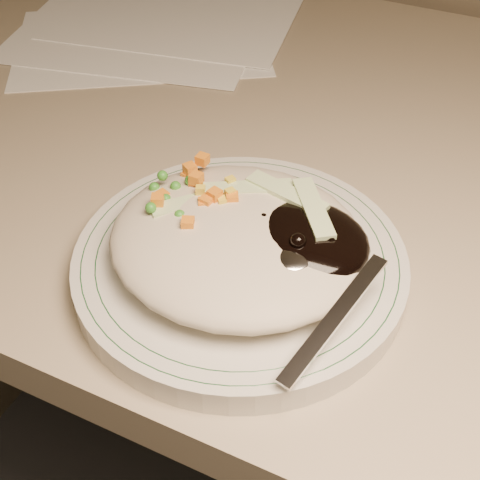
% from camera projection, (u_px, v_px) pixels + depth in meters
% --- Properties ---
extents(desk, '(1.40, 0.70, 0.74)m').
position_uv_depth(desk, '(394.00, 306.00, 0.77)').
color(desk, gray).
rests_on(desk, ground).
extents(plate, '(0.26, 0.26, 0.02)m').
position_uv_depth(plate, '(240.00, 265.00, 0.52)').
color(plate, silver).
rests_on(plate, desk).
extents(plate_rim, '(0.24, 0.24, 0.00)m').
position_uv_depth(plate_rim, '(240.00, 255.00, 0.51)').
color(plate_rim, '#144723').
rests_on(plate_rim, plate).
extents(meal, '(0.20, 0.19, 0.05)m').
position_uv_depth(meal, '(245.00, 237.00, 0.49)').
color(meal, '#B7AC94').
rests_on(meal, plate).
extents(papers, '(0.37, 0.38, 0.00)m').
position_uv_depth(papers, '(151.00, 31.00, 0.84)').
color(papers, white).
rests_on(papers, desk).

